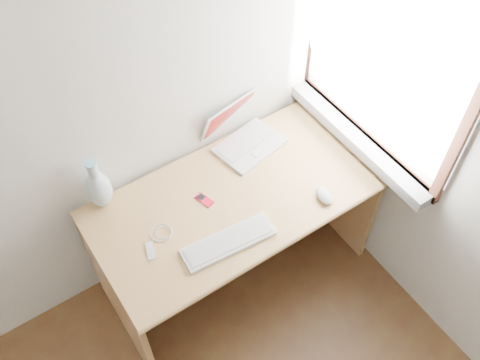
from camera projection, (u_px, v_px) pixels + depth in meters
window at (379, 57)px, 2.26m from camera, size 0.11×0.99×1.10m
desk at (226, 209)px, 2.70m from camera, size 1.36×0.68×0.72m
laptop at (245, 135)px, 2.68m from camera, size 0.36×0.33×0.22m
external_keyboard at (228, 242)px, 2.33m from camera, size 0.43×0.17×0.02m
mouse at (324, 196)px, 2.48m from camera, size 0.09×0.12×0.04m
ipod at (204, 200)px, 2.48m from camera, size 0.06×0.10×0.01m
cable_coil at (161, 233)px, 2.37m from camera, size 0.11×0.11×0.01m
remote at (150, 251)px, 2.31m from camera, size 0.06×0.10×0.01m
vase at (99, 188)px, 2.38m from camera, size 0.11×0.11×0.29m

